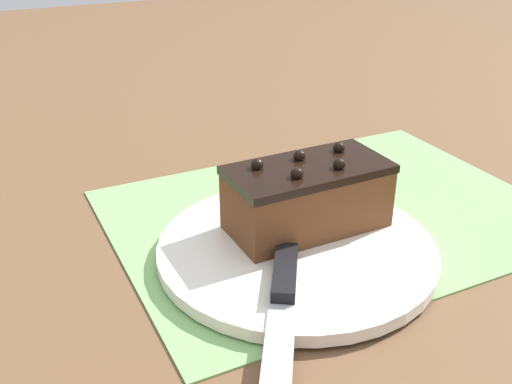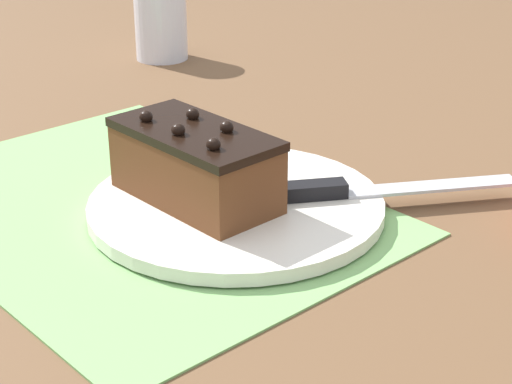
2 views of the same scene
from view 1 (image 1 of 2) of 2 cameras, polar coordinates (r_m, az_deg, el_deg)
The scene contains 5 objects.
ground_plane at distance 0.66m, azimuth 7.16°, elevation -2.13°, with size 3.00×3.00×0.00m, color brown.
placemat_woven at distance 0.66m, azimuth 7.17°, elevation -1.98°, with size 0.46×0.34×0.00m, color #7AB266.
cake_plate at distance 0.57m, azimuth 3.88°, elevation -5.45°, with size 0.26×0.26×0.01m.
chocolate_cake at distance 0.58m, azimuth 4.91°, elevation -0.39°, with size 0.16×0.08×0.08m.
serving_knife at distance 0.48m, azimuth 2.53°, elevation -10.58°, with size 0.14×0.22×0.01m.
Camera 1 is at (-0.33, -0.48, 0.31)m, focal length 42.00 mm.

